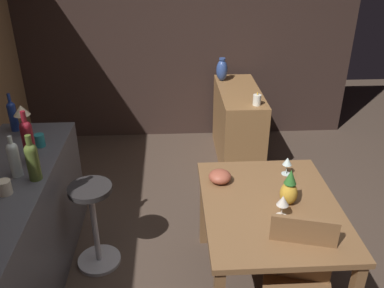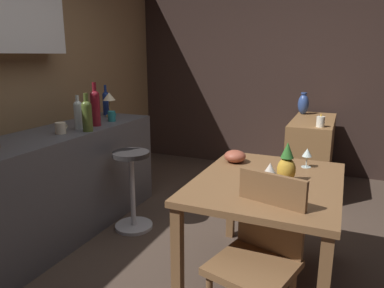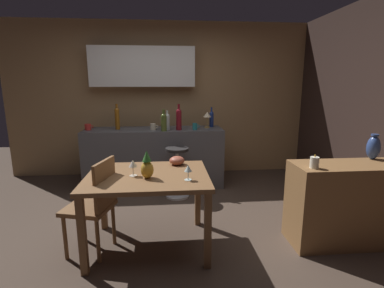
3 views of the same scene
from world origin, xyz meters
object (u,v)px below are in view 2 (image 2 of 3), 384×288
(pineapple_centerpiece, at_px, (287,165))
(pillar_candle_tall, at_px, (320,122))
(fruit_bowl, at_px, (235,156))
(counter_lamp, at_px, (109,98))
(wine_bottle_olive, at_px, (87,114))
(cup_cream, at_px, (61,128))
(wine_bottle_clear, at_px, (78,113))
(wine_bottle_cobalt, at_px, (106,102))
(wine_glass_left, at_px, (270,169))
(sideboard_cabinet, at_px, (311,155))
(wine_bottle_ruby, at_px, (95,106))
(cup_teal, at_px, (112,116))
(vase_ceramic_blue, at_px, (303,104))
(dining_table, at_px, (267,193))
(chair_near_window, at_px, (259,253))
(wine_glass_right, at_px, (307,154))
(bar_stool, at_px, (132,188))

(pineapple_centerpiece, distance_m, pillar_candle_tall, 1.53)
(fruit_bowl, relative_size, counter_lamp, 0.64)
(wine_bottle_olive, height_order, cup_cream, wine_bottle_olive)
(pineapple_centerpiece, relative_size, wine_bottle_clear, 0.89)
(wine_bottle_cobalt, bearing_deg, counter_lamp, -128.85)
(wine_glass_left, xyz_separation_m, pineapple_centerpiece, (0.13, -0.08, -0.00))
(wine_bottle_cobalt, bearing_deg, wine_glass_left, -118.05)
(sideboard_cabinet, bearing_deg, wine_bottle_ruby, 132.64)
(cup_cream, height_order, cup_teal, cup_teal)
(sideboard_cabinet, height_order, pineapple_centerpiece, pineapple_centerpiece)
(wine_bottle_olive, bearing_deg, vase_ceramic_blue, -34.63)
(counter_lamp, bearing_deg, pineapple_centerpiece, -113.08)
(sideboard_cabinet, relative_size, vase_ceramic_blue, 4.21)
(fruit_bowl, height_order, wine_bottle_ruby, wine_bottle_ruby)
(dining_table, distance_m, chair_near_window, 0.51)
(cup_teal, bearing_deg, pillar_candle_tall, -63.32)
(pineapple_centerpiece, bearing_deg, wine_bottle_ruby, 78.15)
(wine_glass_right, bearing_deg, wine_bottle_clear, 95.28)
(sideboard_cabinet, relative_size, fruit_bowl, 6.84)
(wine_glass_left, height_order, pineapple_centerpiece, pineapple_centerpiece)
(wine_glass_left, xyz_separation_m, pillar_candle_tall, (1.66, -0.16, 0.02))
(wine_bottle_clear, relative_size, vase_ceramic_blue, 1.11)
(fruit_bowl, relative_size, wine_bottle_olive, 0.51)
(sideboard_cabinet, bearing_deg, cup_cream, 137.99)
(wine_glass_right, distance_m, wine_bottle_cobalt, 2.18)
(wine_glass_left, bearing_deg, wine_bottle_ruby, 73.26)
(counter_lamp, bearing_deg, wine_bottle_cobalt, 51.15)
(wine_bottle_olive, bearing_deg, cup_teal, 11.39)
(pineapple_centerpiece, relative_size, pillar_candle_tall, 1.96)
(bar_stool, height_order, cup_cream, cup_cream)
(fruit_bowl, bearing_deg, wine_bottle_olive, 96.66)
(counter_lamp, bearing_deg, fruit_bowl, -109.52)
(dining_table, relative_size, pillar_candle_tall, 8.70)
(fruit_bowl, bearing_deg, wine_bottle_cobalt, 68.97)
(wine_glass_left, xyz_separation_m, counter_lamp, (0.95, 1.84, 0.24))
(chair_near_window, bearing_deg, fruit_bowl, 25.76)
(cup_cream, bearing_deg, counter_lamp, 8.64)
(pineapple_centerpiece, bearing_deg, sideboard_cabinet, 0.29)
(pineapple_centerpiece, xyz_separation_m, cup_cream, (-0.02, 1.78, 0.10))
(vase_ceramic_blue, bearing_deg, cup_teal, 136.82)
(wine_glass_left, xyz_separation_m, fruit_bowl, (0.42, 0.34, -0.07))
(wine_glass_right, relative_size, wine_bottle_clear, 0.48)
(wine_bottle_clear, distance_m, pillar_candle_tall, 2.30)
(dining_table, height_order, wine_bottle_cobalt, wine_bottle_cobalt)
(dining_table, relative_size, fruit_bowl, 7.11)
(wine_bottle_clear, xyz_separation_m, counter_lamp, (0.62, 0.13, 0.06))
(wine_bottle_ruby, xyz_separation_m, pillar_candle_tall, (1.16, -1.82, -0.20))
(wine_bottle_cobalt, xyz_separation_m, vase_ceramic_blue, (1.38, -1.85, -0.09))
(pineapple_centerpiece, bearing_deg, counter_lamp, 66.92)
(pineapple_centerpiece, height_order, counter_lamp, counter_lamp)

